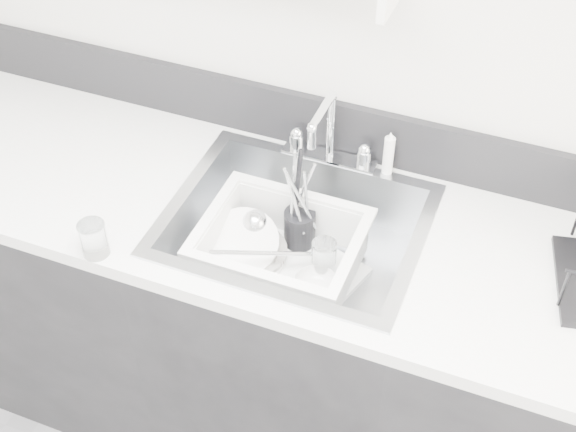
% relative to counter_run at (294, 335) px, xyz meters
% --- Properties ---
extents(room_shell, '(3.50, 3.00, 2.60)m').
position_rel_counter_run_xyz_m(room_shell, '(0.00, -0.80, 1.22)').
color(room_shell, silver).
rests_on(room_shell, ground).
extents(counter_run, '(3.20, 0.62, 0.92)m').
position_rel_counter_run_xyz_m(counter_run, '(0.00, 0.00, 0.00)').
color(counter_run, black).
rests_on(counter_run, ground).
extents(backsplash, '(3.20, 0.02, 0.16)m').
position_rel_counter_run_xyz_m(backsplash, '(0.00, 0.30, 0.54)').
color(backsplash, black).
rests_on(backsplash, counter_run).
extents(sink, '(0.64, 0.52, 0.20)m').
position_rel_counter_run_xyz_m(sink, '(0.00, 0.00, 0.37)').
color(sink, silver).
rests_on(sink, counter_run).
extents(faucet, '(0.26, 0.18, 0.23)m').
position_rel_counter_run_xyz_m(faucet, '(0.00, 0.25, 0.52)').
color(faucet, silver).
rests_on(faucet, counter_run).
extents(side_sprayer, '(0.03, 0.03, 0.14)m').
position_rel_counter_run_xyz_m(side_sprayer, '(0.16, 0.25, 0.53)').
color(side_sprayer, white).
rests_on(side_sprayer, counter_run).
extents(wash_tub, '(0.48, 0.43, 0.16)m').
position_rel_counter_run_xyz_m(wash_tub, '(-0.03, -0.04, 0.37)').
color(wash_tub, white).
rests_on(wash_tub, sink).
extents(plate_stack, '(0.24, 0.23, 0.09)m').
position_rel_counter_run_xyz_m(plate_stack, '(-0.13, -0.03, 0.33)').
color(plate_stack, white).
rests_on(plate_stack, wash_tub).
extents(utensil_cup, '(0.08, 0.08, 0.28)m').
position_rel_counter_run_xyz_m(utensil_cup, '(-0.02, 0.08, 0.37)').
color(utensil_cup, black).
rests_on(utensil_cup, wash_tub).
extents(ladle, '(0.24, 0.30, 0.08)m').
position_rel_counter_run_xyz_m(ladle, '(-0.09, -0.02, 0.35)').
color(ladle, silver).
rests_on(ladle, wash_tub).
extents(tumbler_in_tub, '(0.07, 0.07, 0.09)m').
position_rel_counter_run_xyz_m(tumbler_in_tub, '(0.08, 0.01, 0.35)').
color(tumbler_in_tub, white).
rests_on(tumbler_in_tub, wash_tub).
extents(tumbler_counter, '(0.08, 0.08, 0.09)m').
position_rel_counter_run_xyz_m(tumbler_counter, '(-0.40, -0.28, 0.51)').
color(tumbler_counter, white).
rests_on(tumbler_counter, counter_run).
extents(bowl_small, '(0.14, 0.14, 0.04)m').
position_rel_counter_run_xyz_m(bowl_small, '(0.08, -0.07, 0.32)').
color(bowl_small, white).
rests_on(bowl_small, wash_tub).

